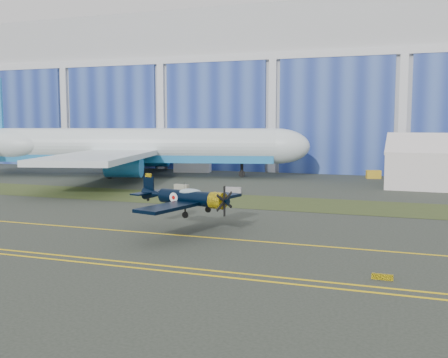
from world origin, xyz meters
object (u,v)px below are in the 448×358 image
(shipping_container, at_px, (193,164))
(tug, at_px, (373,174))
(warbird, at_px, (187,198))
(jetliner, at_px, (134,108))

(shipping_container, bearing_deg, tug, -12.13)
(tug, bearing_deg, shipping_container, 165.00)
(warbird, bearing_deg, shipping_container, 126.28)
(jetliner, xyz_separation_m, shipping_container, (6.42, 9.60, -9.91))
(warbird, distance_m, shipping_container, 52.43)
(shipping_container, xyz_separation_m, tug, (31.58, -0.30, -0.76))
(warbird, xyz_separation_m, jetliner, (-26.41, 38.86, 8.45))
(warbird, relative_size, tug, 6.08)
(jetliner, distance_m, tug, 40.55)
(shipping_container, height_order, tug, shipping_container)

